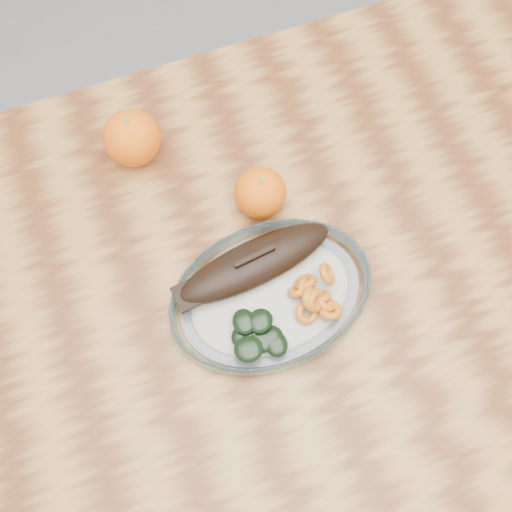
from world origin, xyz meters
name	(u,v)px	position (x,y,z in m)	size (l,w,h in m)	color
ground	(273,373)	(0.00, 0.00, 0.00)	(3.00, 3.00, 0.00)	slate
dining_table	(283,291)	(0.00, 0.00, 0.65)	(1.20, 0.80, 0.75)	brown
plated_meal	(270,293)	(-0.04, -0.03, 0.77)	(0.54, 0.54, 0.08)	white
orange_left	(132,138)	(-0.15, 0.26, 0.79)	(0.09, 0.09, 0.09)	#FF6905
orange_right	(260,193)	(0.00, 0.11, 0.79)	(0.08, 0.08, 0.08)	#FF6905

